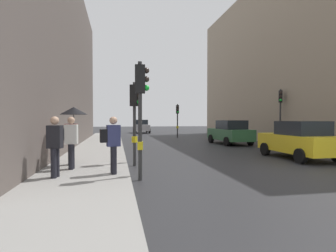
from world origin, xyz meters
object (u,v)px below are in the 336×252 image
Objects in this scene: traffic_light_near_left at (141,99)px; pedestrian_in_dark_coat at (55,144)px; traffic_light_near_right at (135,108)px; traffic_light_mid_street at (280,107)px; pedestrian_with_umbrella at (73,119)px; car_green_estate at (230,132)px; traffic_light_far_median at (178,115)px; car_silver_hatchback at (141,126)px; car_yellow_taxi at (299,140)px; pedestrian_with_black_backpack at (70,140)px; pedestrian_with_grey_backpack at (112,141)px.

traffic_light_near_left is 2.81m from pedestrian_in_dark_coat.
traffic_light_mid_street is at bearing 31.93° from traffic_light_near_right.
pedestrian_with_umbrella is (-2.31, 2.35, -0.62)m from traffic_light_near_left.
traffic_light_near_left is 13.15m from car_green_estate.
car_green_estate is (2.29, -7.48, -1.42)m from traffic_light_far_median.
traffic_light_near_left is at bearing -95.13° from car_silver_hatchback.
car_green_estate is 1.02× the size of car_silver_hatchback.
pedestrian_with_umbrella is at bearing -100.57° from car_silver_hatchback.
pedestrian_in_dark_coat is at bearing -163.58° from car_yellow_taxi.
car_green_estate is at bearing 43.37° from pedestrian_with_black_backpack.
pedestrian_with_umbrella is at bearing -175.66° from car_yellow_taxi.
traffic_light_far_median is at bearing 73.95° from traffic_light_near_left.
pedestrian_in_dark_coat is (-2.47, 0.13, -1.33)m from traffic_light_near_left.
traffic_light_near_right reaches higher than car_green_estate.
traffic_light_near_left reaches higher than car_green_estate.
traffic_light_near_left reaches higher than pedestrian_with_black_backpack.
car_silver_hatchback is 26.48m from pedestrian_with_umbrella.
pedestrian_with_black_backpack is (-2.27, 1.43, -1.30)m from traffic_light_near_left.
traffic_light_mid_street is at bearing -58.89° from traffic_light_far_median.
car_silver_hatchback is at bearing 84.87° from traffic_light_near_left.
pedestrian_with_grey_backpack is at bearing -111.21° from traffic_light_near_right.
car_yellow_taxi is (7.65, 0.54, -1.40)m from traffic_light_near_right.
traffic_light_far_median is at bearing 99.14° from car_yellow_taxi.
traffic_light_near_left is 0.83× the size of car_green_estate.
traffic_light_near_right is at bearing -132.87° from car_green_estate.
pedestrian_with_grey_backpack is (-6.08, -17.79, -1.14)m from traffic_light_far_median.
traffic_light_near_right is 7.79m from car_yellow_taxi.
traffic_light_near_left reaches higher than car_yellow_taxi.
traffic_light_far_median is 1.56× the size of pedestrian_with_umbrella.
car_silver_hatchback is at bearing 104.68° from traffic_light_far_median.
car_silver_hatchback is 27.37m from pedestrian_with_black_backpack.
pedestrian_with_black_backpack and pedestrian_with_grey_backpack have the same top height.
traffic_light_far_median is 18.36m from pedestrian_with_black_backpack.
pedestrian_with_umbrella is at bearing 85.70° from pedestrian_in_dark_coat.
traffic_light_far_median is 16.44m from traffic_light_near_right.
car_silver_hatchback is 2.39× the size of pedestrian_with_black_backpack.
car_yellow_taxi is (0.13, -7.56, 0.00)m from car_green_estate.
car_silver_hatchback is (2.55, 28.37, -1.59)m from traffic_light_near_left.
car_green_estate is at bearing 46.56° from pedestrian_in_dark_coat.
car_green_estate is 1.02× the size of car_yellow_taxi.
car_silver_hatchback is at bearing 83.06° from pedestrian_with_grey_backpack.
pedestrian_with_umbrella reaches higher than pedestrian_with_grey_backpack.
car_green_estate is at bearing -74.32° from car_silver_hatchback.
pedestrian_with_grey_backpack is (-8.50, -2.75, 0.29)m from car_yellow_taxi.
pedestrian_with_umbrella is at bearing 134.41° from traffic_light_near_left.
traffic_light_near_right is 3.66m from pedestrian_in_dark_coat.
pedestrian_in_dark_coat is at bearing -113.12° from traffic_light_far_median.
traffic_light_near_left is at bearing -2.91° from pedestrian_in_dark_coat.
traffic_light_near_right is 0.92× the size of traffic_light_near_left.
traffic_light_near_right is 1.86× the size of pedestrian_with_grey_backpack.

